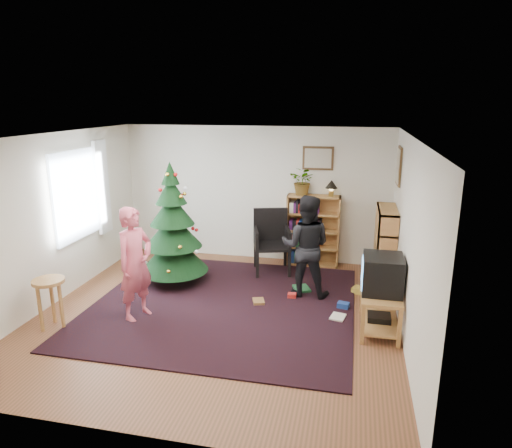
% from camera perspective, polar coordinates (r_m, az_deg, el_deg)
% --- Properties ---
extents(floor, '(5.00, 5.00, 0.00)m').
position_cam_1_polar(floor, '(6.66, -4.79, -11.12)').
color(floor, brown).
rests_on(floor, ground).
extents(ceiling, '(5.00, 5.00, 0.00)m').
position_cam_1_polar(ceiling, '(5.98, -5.32, 10.87)').
color(ceiling, white).
rests_on(ceiling, wall_back).
extents(wall_back, '(5.00, 0.02, 2.50)m').
position_cam_1_polar(wall_back, '(8.55, -0.11, 3.79)').
color(wall_back, silver).
rests_on(wall_back, floor).
extents(wall_front, '(5.00, 0.02, 2.50)m').
position_cam_1_polar(wall_front, '(4.03, -15.70, -10.30)').
color(wall_front, silver).
rests_on(wall_front, floor).
extents(wall_left, '(0.02, 5.00, 2.50)m').
position_cam_1_polar(wall_left, '(7.33, -24.07, 0.48)').
color(wall_left, silver).
rests_on(wall_left, floor).
extents(wall_right, '(0.02, 5.00, 2.50)m').
position_cam_1_polar(wall_right, '(5.98, 18.51, -2.08)').
color(wall_right, silver).
rests_on(wall_right, floor).
extents(rug, '(3.80, 3.60, 0.02)m').
position_cam_1_polar(rug, '(6.91, -4.06, -9.98)').
color(rug, black).
rests_on(rug, floor).
extents(window_pane, '(0.04, 1.20, 1.40)m').
position_cam_1_polar(window_pane, '(7.73, -21.52, 3.37)').
color(window_pane, silver).
rests_on(window_pane, wall_left).
extents(curtain, '(0.06, 0.35, 1.60)m').
position_cam_1_polar(curtain, '(8.29, -18.65, 4.38)').
color(curtain, white).
rests_on(curtain, wall_left).
extents(picture_back, '(0.55, 0.03, 0.42)m').
position_cam_1_polar(picture_back, '(8.25, 7.76, 8.15)').
color(picture_back, '#4C3319').
rests_on(picture_back, wall_back).
extents(picture_right, '(0.03, 0.50, 0.60)m').
position_cam_1_polar(picture_right, '(7.54, 17.45, 6.93)').
color(picture_right, '#4C3319').
rests_on(picture_right, wall_right).
extents(christmas_tree, '(1.12, 1.12, 2.02)m').
position_cam_1_polar(christmas_tree, '(7.54, -10.34, -1.22)').
color(christmas_tree, '#3F2816').
rests_on(christmas_tree, rug).
extents(bookshelf_back, '(0.95, 0.30, 1.30)m').
position_cam_1_polar(bookshelf_back, '(8.38, 7.12, -0.70)').
color(bookshelf_back, '#C18045').
rests_on(bookshelf_back, floor).
extents(bookshelf_right, '(0.30, 0.95, 1.30)m').
position_cam_1_polar(bookshelf_right, '(7.63, 15.79, -2.77)').
color(bookshelf_right, '#C18045').
rests_on(bookshelf_right, floor).
extents(tv_stand, '(0.50, 0.90, 0.55)m').
position_cam_1_polar(tv_stand, '(6.29, 15.22, -9.99)').
color(tv_stand, '#C18045').
rests_on(tv_stand, floor).
extents(crt_tv, '(0.51, 0.55, 0.48)m').
position_cam_1_polar(crt_tv, '(6.11, 15.50, -6.04)').
color(crt_tv, black).
rests_on(crt_tv, tv_stand).
extents(armchair, '(0.75, 0.76, 1.11)m').
position_cam_1_polar(armchair, '(8.04, 2.16, -1.75)').
color(armchair, black).
rests_on(armchair, rug).
extents(stool, '(0.41, 0.41, 0.68)m').
position_cam_1_polar(stool, '(6.64, -24.42, -7.57)').
color(stool, '#C18045').
rests_on(stool, floor).
extents(person_standing, '(0.56, 0.68, 1.59)m').
position_cam_1_polar(person_standing, '(6.45, -14.85, -4.83)').
color(person_standing, '#CF5365').
rests_on(person_standing, rug).
extents(person_by_chair, '(0.79, 0.62, 1.59)m').
position_cam_1_polar(person_by_chair, '(7.00, 6.24, -2.78)').
color(person_by_chair, black).
rests_on(person_by_chair, rug).
extents(potted_plant, '(0.57, 0.54, 0.50)m').
position_cam_1_polar(potted_plant, '(8.20, 5.93, 5.34)').
color(potted_plant, gray).
rests_on(potted_plant, bookshelf_back).
extents(table_lamp, '(0.22, 0.22, 0.29)m').
position_cam_1_polar(table_lamp, '(8.17, 9.41, 4.80)').
color(table_lamp, '#A57F33').
rests_on(table_lamp, bookshelf_back).
extents(floor_clutter, '(1.66, 1.18, 0.08)m').
position_cam_1_polar(floor_clutter, '(7.04, 7.38, -9.31)').
color(floor_clutter, '#A51E19').
rests_on(floor_clutter, rug).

